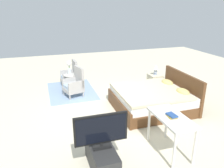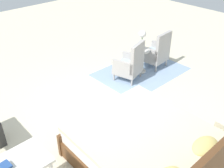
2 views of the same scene
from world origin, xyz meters
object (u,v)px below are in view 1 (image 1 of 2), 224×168
object	(u,v)px
armchair_by_window_left	(71,76)
side_table	(70,81)
armchair_by_window_right	(75,84)
flower_vase	(69,66)
vanity_desk	(171,122)
bed	(153,99)
nightstand	(155,83)
tv_stand	(102,158)
tv_flatscreen	(101,130)
table_lamp	(156,68)
book_stack	(172,116)

from	to	relation	value
armchair_by_window_left	side_table	bearing A→B (deg)	-10.15
armchair_by_window_right	side_table	distance (m)	0.47
flower_vase	vanity_desk	bearing A→B (deg)	19.54
bed	flower_vase	bearing A→B (deg)	-136.31
bed	vanity_desk	size ratio (longest dim) A/B	1.94
nightstand	tv_stand	world-z (taller)	nightstand
tv_flatscreen	armchair_by_window_left	bearing A→B (deg)	178.74
table_lamp	book_stack	xyz separation A→B (m)	(2.99, -1.31, -0.01)
flower_vase	armchair_by_window_right	bearing A→B (deg)	10.33
bed	flower_vase	size ratio (longest dim) A/B	4.22
nightstand	table_lamp	world-z (taller)	table_lamp
tv_stand	tv_flatscreen	bearing A→B (deg)	-0.96
flower_vase	tv_flatscreen	distance (m)	3.95
armchair_by_window_right	tv_stand	distance (m)	3.49
armchair_by_window_right	tv_flatscreen	size ratio (longest dim) A/B	1.01
flower_vase	book_stack	bearing A→B (deg)	19.36
bed	table_lamp	distance (m)	1.45
bed	flower_vase	distance (m)	2.94
vanity_desk	bed	bearing A→B (deg)	161.27
armchair_by_window_right	tv_stand	xyz separation A→B (m)	(3.49, -0.10, -0.15)
tv_flatscreen	side_table	bearing A→B (deg)	179.83
bed	armchair_by_window_left	world-z (taller)	bed
table_lamp	book_stack	bearing A→B (deg)	-23.72
bed	side_table	bearing A→B (deg)	-136.31
side_table	flower_vase	xyz separation A→B (m)	(-0.00, 0.00, 0.51)
tv_flatscreen	bed	bearing A→B (deg)	132.94
armchair_by_window_left	book_stack	xyz separation A→B (m)	(4.38, 1.28, 0.41)
flower_vase	tv_stand	size ratio (longest dim) A/B	0.50
tv_stand	side_table	bearing A→B (deg)	179.83
armchair_by_window_left	tv_stand	size ratio (longest dim) A/B	0.96
armchair_by_window_right	table_lamp	bearing A→B (deg)	80.17
bed	armchair_by_window_right	world-z (taller)	bed
bed	flower_vase	world-z (taller)	flower_vase
armchair_by_window_right	nightstand	world-z (taller)	armchair_by_window_right
book_stack	vanity_desk	bearing A→B (deg)	132.95
armchair_by_window_left	side_table	xyz separation A→B (m)	(0.48, -0.09, -0.02)
side_table	flower_vase	size ratio (longest dim) A/B	1.21
tv_flatscreen	vanity_desk	world-z (taller)	tv_flatscreen
side_table	flower_vase	bearing A→B (deg)	180.00
bed	armchair_by_window_right	bearing A→B (deg)	-130.43
armchair_by_window_left	armchair_by_window_right	xyz separation A→B (m)	(0.94, -0.00, 0.00)
armchair_by_window_right	nightstand	distance (m)	2.64
armchair_by_window_left	side_table	world-z (taller)	armchair_by_window_left
armchair_by_window_left	flower_vase	bearing A→B (deg)	-10.15
armchair_by_window_right	vanity_desk	distance (m)	3.68
table_lamp	vanity_desk	size ratio (longest dim) A/B	0.32
tv_stand	tv_flatscreen	size ratio (longest dim) A/B	1.05
bed	nightstand	world-z (taller)	bed
tv_flatscreen	book_stack	xyz separation A→B (m)	(-0.05, 1.38, 0.02)
armchair_by_window_right	side_table	world-z (taller)	armchair_by_window_right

